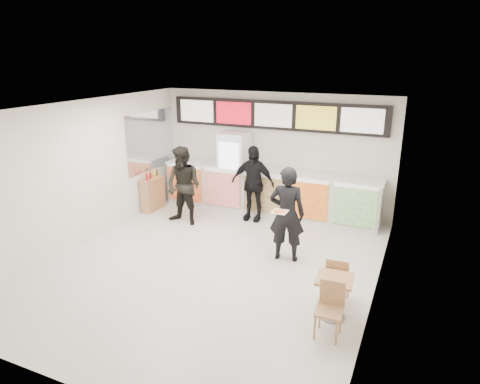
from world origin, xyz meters
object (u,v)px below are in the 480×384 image
Objects in this scene: customer_main at (287,214)px; cafe_table at (334,290)px; condiment_ledge at (153,194)px; customer_mid at (253,183)px; customer_left at (184,186)px; drinks_fridge at (234,171)px; service_counter at (268,192)px.

customer_main is 1.35× the size of cafe_table.
condiment_ledge is at bearing -27.84° from customer_main.
customer_main reaches higher than customer_mid.
customer_mid is 2.70m from condiment_ledge.
customer_left is at bearing 145.24° from cafe_table.
customer_main reaches higher than customer_left.
customer_left is at bearing -148.75° from customer_mid.
cafe_table is at bearing 118.72° from customer_main.
customer_left is 1.33× the size of cafe_table.
cafe_table is at bearing -28.62° from condiment_ledge.
customer_mid reaches higher than condiment_ledge.
customer_left is at bearing -26.20° from customer_main.
drinks_fridge is 1.98× the size of condiment_ledge.
service_counter is 5.50× the size of condiment_ledge.
customer_left is (-2.79, 0.81, -0.01)m from customer_main.
condiment_ledge reaches higher than cafe_table.
cafe_table is (1.28, -1.60, -0.48)m from customer_main.
drinks_fridge reaches higher than cafe_table.
drinks_fridge is (-0.93, 0.02, 0.43)m from service_counter.
customer_mid is (-1.41, 1.71, -0.03)m from customer_main.
drinks_fridge is 1.09× the size of customer_mid.
customer_main is (2.15, -2.27, -0.06)m from drinks_fridge.
customer_main is at bearing -46.57° from drinks_fridge.
customer_main is at bearing -61.69° from service_counter.
condiment_ledge is at bearing -152.78° from drinks_fridge.
customer_mid is 4.29m from cafe_table.
service_counter is 2.98m from condiment_ledge.
drinks_fridge reaches higher than customer_left.
drinks_fridge is 1.06× the size of customer_main.
customer_mid is at bearing 124.96° from cafe_table.
customer_left reaches higher than condiment_ledge.
customer_main is 2.22m from customer_mid.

